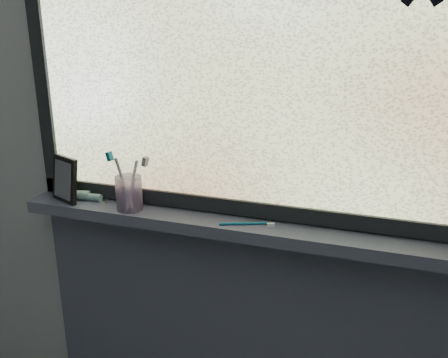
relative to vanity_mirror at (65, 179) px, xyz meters
name	(u,v)px	position (x,y,z in m)	size (l,w,h in m)	color
wall_back	(266,146)	(0.68, 0.09, 0.15)	(3.00, 0.01, 2.50)	#9EA3A8
windowsill	(258,230)	(0.68, 0.02, -0.10)	(1.62, 0.14, 0.04)	#45495D
sill_apron	(259,355)	(0.68, 0.07, -0.61)	(1.62, 0.02, 0.98)	#45495D
window_pane	(266,54)	(0.68, 0.07, 0.43)	(1.50, 0.01, 1.00)	silver
frame_bottom	(262,209)	(0.68, 0.06, -0.05)	(1.60, 0.03, 0.05)	black
frame_left	(40,48)	(-0.09, 0.06, 0.43)	(0.05, 0.03, 1.10)	black
vanity_mirror	(65,179)	(0.00, 0.00, 0.00)	(0.13, 0.06, 0.16)	black
toothpaste_tube	(86,196)	(0.06, 0.02, -0.06)	(0.19, 0.04, 0.03)	silver
toothbrush_cup	(129,193)	(0.25, 0.00, -0.02)	(0.09, 0.09, 0.11)	#C2A1D6
toothbrush_lying	(244,223)	(0.64, 0.00, -0.07)	(0.18, 0.02, 0.01)	#0E617F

